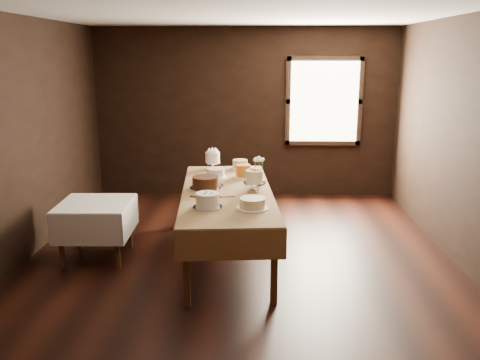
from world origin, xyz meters
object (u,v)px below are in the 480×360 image
Objects in this scene: display_table at (227,196)px; flower_vase at (259,180)px; cake_swirl at (208,201)px; cake_lattice at (216,174)px; cake_server_d at (254,183)px; cake_chocolate at (205,183)px; cake_server_b at (257,200)px; cake_meringue at (213,161)px; side_table at (95,209)px; cake_server_c at (221,183)px; cake_cream at (252,204)px; cake_server_a at (228,197)px; cake_caramel at (243,171)px; cake_speckled at (240,165)px; cake_flowers at (254,182)px; cake_server_e at (203,198)px.

flower_vase reaches higher than display_table.
cake_swirl reaches higher than flower_vase.
cake_server_d is at bearing -27.84° from cake_lattice.
cake_server_b is at bearing -38.78° from cake_chocolate.
cake_swirl is at bearing -87.00° from cake_meringue.
side_table is 3.48× the size of cake_server_d.
cake_server_c is 0.47m from flower_vase.
cake_cream is 1.43× the size of cake_server_a.
cake_swirl is at bearing 167.03° from cake_server_c.
cake_lattice is 0.36m from cake_caramel.
cake_chocolate is (-0.26, 0.09, 0.13)m from display_table.
cake_speckled is (0.38, 0.04, -0.05)m from cake_meringue.
cake_meringue is at bearing 107.04° from cake_cream.
cake_swirl reaches higher than cake_server_c.
cake_cream is (0.48, -1.33, 0.00)m from cake_lattice.
cake_server_a is 0.64m from flower_vase.
side_table is at bearing 98.01° from cake_server_c.
cake_lattice is 1.20× the size of cake_flowers.
cake_caramel is 0.97× the size of cake_flowers.
cake_swirl is 1.15m from cake_server_d.
cake_speckled is at bearing 70.49° from cake_chocolate.
cake_chocolate reaches higher than cake_server_b.
cake_meringue reaches higher than cake_server_d.
cake_flowers is 0.67m from cake_cream.
cake_server_c is at bearing -71.51° from cake_lattice.
cake_lattice is 0.93× the size of cake_cream.
cake_swirl is (0.02, -1.31, 0.02)m from cake_lattice.
cake_server_b is at bearing 22.67° from cake_server_e.
cake_server_c is at bearing 57.13° from cake_chocolate.
cake_lattice is 1.24× the size of cake_caramel.
cake_server_d is at bearing 90.60° from cake_flowers.
cake_swirl is 1.08m from flower_vase.
cake_server_a is at bearing -51.76° from cake_chocolate.
cake_lattice is at bearing 9.68° from cake_server_c.
cake_flowers is at bearing 29.93° from cake_server_a.
side_table is at bearing -163.46° from cake_server_e.
display_table is 1.55m from side_table.
cake_lattice is (1.36, 0.72, 0.26)m from side_table.
cake_swirl is at bearing -169.93° from cake_server_d.
cake_swirl reaches higher than side_table.
cake_caramel is at bearing 23.92° from side_table.
display_table is 0.47m from flower_vase.
cake_caramel is 1.07× the size of cake_server_c.
cake_lattice is 1.31m from cake_swirl.
display_table is 10.18× the size of cake_flowers.
cake_server_b is (0.53, -1.03, -0.05)m from cake_lattice.
cake_lattice is at bearing 106.08° from display_table.
cake_swirl reaches higher than cake_cream.
flower_vase reaches higher than side_table.
cake_caramel is 0.34m from cake_server_d.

